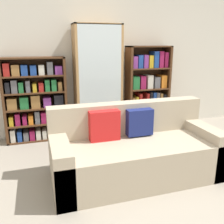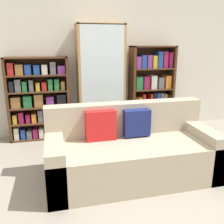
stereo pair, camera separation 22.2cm
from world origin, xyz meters
The scene contains 7 objects.
ground_plane centered at (0.00, 0.00, 0.00)m, with size 16.00×16.00×0.00m, color gray.
wall_back centered at (0.00, 2.38, 1.35)m, with size 6.94×0.06×2.70m.
couch centered at (0.00, 0.58, 0.31)m, with size 1.99×0.86×0.86m.
bookshelf_left centered at (-1.10, 2.18, 0.66)m, with size 0.99×0.32×1.36m.
display_cabinet centered at (-0.06, 2.16, 0.95)m, with size 0.79×0.36×1.88m.
bookshelf_right centered at (0.89, 2.18, 0.74)m, with size 0.79×0.32×1.53m.
wine_bottle centered at (0.50, 1.78, 0.14)m, with size 0.09×0.09×0.34m.
Camera 2 is at (-0.88, -2.04, 1.58)m, focal length 40.00 mm.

